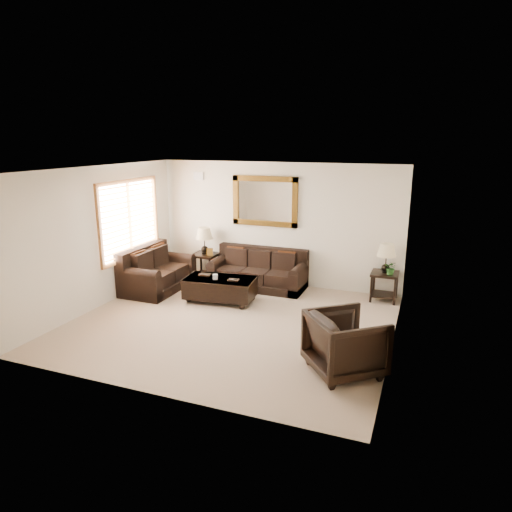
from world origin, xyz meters
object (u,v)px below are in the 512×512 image
at_px(loveseat, 156,274).
at_px(armchair, 346,341).
at_px(coffee_table, 220,287).
at_px(sofa, 259,273).
at_px(end_table_right, 386,264).
at_px(end_table_left, 205,246).

distance_m(loveseat, armchair, 5.00).
distance_m(loveseat, coffee_table, 1.64).
relative_size(coffee_table, armchair, 1.55).
distance_m(sofa, loveseat, 2.24).
height_order(sofa, end_table_right, end_table_right).
relative_size(sofa, end_table_right, 1.77).
xyz_separation_m(end_table_right, armchair, (-0.20, -3.23, -0.29)).
height_order(loveseat, end_table_right, end_table_right).
bearing_deg(sofa, armchair, -51.62).
relative_size(loveseat, armchair, 1.73).
height_order(end_table_left, coffee_table, end_table_left).
bearing_deg(sofa, coffee_table, -109.42).
height_order(end_table_right, coffee_table, end_table_right).
relative_size(sofa, armchair, 2.18).
height_order(sofa, coffee_table, sofa).
bearing_deg(end_table_right, coffee_table, -158.18).
height_order(end_table_left, armchair, end_table_left).
relative_size(loveseat, end_table_left, 1.36).
relative_size(sofa, end_table_left, 1.70).
xyz_separation_m(end_table_right, coffee_table, (-3.07, -1.23, -0.47)).
bearing_deg(armchair, loveseat, 25.35).
bearing_deg(end_table_right, armchair, -93.54).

